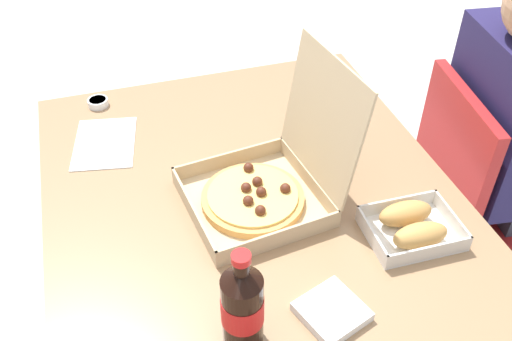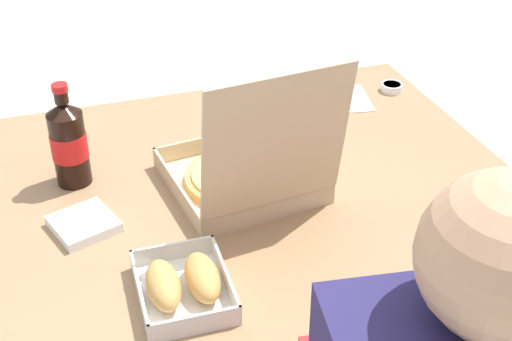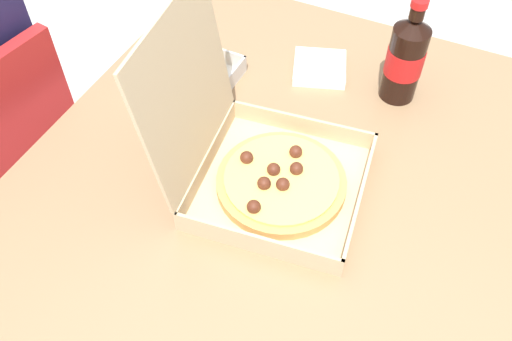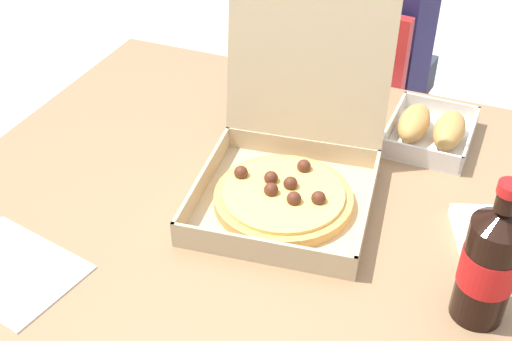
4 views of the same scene
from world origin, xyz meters
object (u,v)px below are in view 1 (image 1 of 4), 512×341
object	(u,v)px
chair	(479,195)
cola_bottle	(242,307)
paper_menu	(105,143)
pizza_box_open	(266,184)
dipping_sauce_cup	(98,102)
napkin_pile	(332,312)
bread_side_box	(412,226)

from	to	relation	value
chair	cola_bottle	world-z (taller)	cola_bottle
chair	paper_menu	distance (m)	1.06
cola_bottle	paper_menu	bearing A→B (deg)	-164.73
pizza_box_open	dipping_sauce_cup	xyz separation A→B (m)	(-0.50, -0.33, -0.04)
chair	napkin_pile	distance (m)	0.80
chair	bread_side_box	world-z (taller)	chair
chair	pizza_box_open	world-z (taller)	pizza_box_open
pizza_box_open	bread_side_box	distance (m)	0.32
bread_side_box	dipping_sauce_cup	size ratio (longest dim) A/B	3.46
napkin_pile	dipping_sauce_cup	world-z (taller)	same
bread_side_box	paper_menu	distance (m)	0.78
bread_side_box	chair	bearing A→B (deg)	122.36
bread_side_box	dipping_sauce_cup	distance (m)	0.91
pizza_box_open	bread_side_box	world-z (taller)	pizza_box_open
bread_side_box	dipping_sauce_cup	world-z (taller)	bread_side_box
bread_side_box	dipping_sauce_cup	xyz separation A→B (m)	(-0.69, -0.59, -0.01)
paper_menu	dipping_sauce_cup	bearing A→B (deg)	-169.54
chair	paper_menu	size ratio (longest dim) A/B	3.95
chair	dipping_sauce_cup	world-z (taller)	chair
napkin_pile	dipping_sauce_cup	bearing A→B (deg)	-157.38
pizza_box_open	dipping_sauce_cup	size ratio (longest dim) A/B	6.44
chair	dipping_sauce_cup	distance (m)	1.11
bread_side_box	pizza_box_open	bearing A→B (deg)	-126.57
bread_side_box	cola_bottle	world-z (taller)	cola_bottle
cola_bottle	paper_menu	xyz separation A→B (m)	(-0.65, -0.18, -0.09)
pizza_box_open	cola_bottle	world-z (taller)	pizza_box_open
chair	dipping_sauce_cup	bearing A→B (deg)	-113.28
cola_bottle	napkin_pile	xyz separation A→B (m)	(0.00, 0.17, -0.08)
chair	paper_menu	bearing A→B (deg)	-104.01
bread_side_box	cola_bottle	xyz separation A→B (m)	(0.14, -0.41, 0.07)
chair	cola_bottle	xyz separation A→B (m)	(0.40, -0.82, 0.33)
dipping_sauce_cup	pizza_box_open	bearing A→B (deg)	33.07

